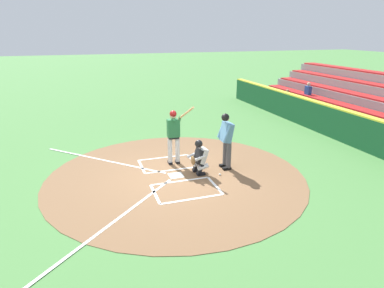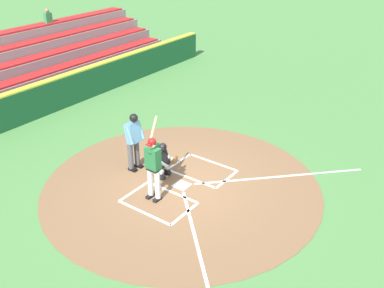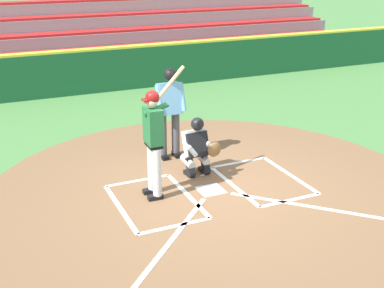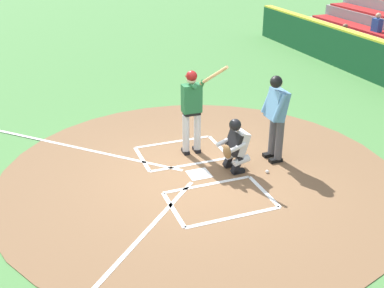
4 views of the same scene
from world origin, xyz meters
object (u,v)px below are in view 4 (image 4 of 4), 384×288
(batter, at_px, (192,106))
(baseball, at_px, (267,172))
(catcher, at_px, (235,144))
(plate_umpire, at_px, (276,113))

(batter, bearing_deg, baseball, -141.59)
(catcher, relative_size, plate_umpire, 0.61)
(batter, relative_size, plate_umpire, 1.14)
(catcher, bearing_deg, batter, 27.01)
(catcher, distance_m, baseball, 0.87)
(baseball, bearing_deg, plate_umpire, -38.87)
(plate_umpire, bearing_deg, baseball, 141.13)
(plate_umpire, relative_size, baseball, 25.20)
(baseball, bearing_deg, catcher, 58.64)
(batter, xyz_separation_m, baseball, (-1.39, -1.10, -1.06))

